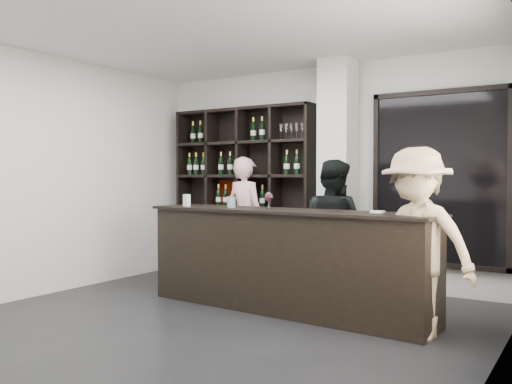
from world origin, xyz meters
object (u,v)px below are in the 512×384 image
Objects in this scene: taster_pink at (245,218)px; customer at (417,243)px; taster_black at (332,230)px; tasting_counter at (284,260)px; wine_shelf at (243,192)px.

taster_pink is 3.18m from customer.
taster_black is (1.56, -0.55, -0.04)m from taster_pink.
customer is at bearing -4.29° from tasting_counter.
customer is (1.45, -0.20, 0.30)m from tasting_counter.
tasting_counter is 0.82m from taster_black.
taster_black reaches higher than tasting_counter.
taster_black is at bearing 155.26° from customer.
tasting_counter is at bearing 146.32° from taster_pink.
wine_shelf is at bearing -16.75° from taster_black.
taster_pink is 1.01× the size of customer.
wine_shelf is 2.20m from tasting_counter.
wine_shelf is 0.73× the size of tasting_counter.
customer is (2.80, -1.50, -0.01)m from taster_pink.
customer is (2.95, -1.67, -0.36)m from wine_shelf.
customer is at bearing 148.47° from taster_black.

